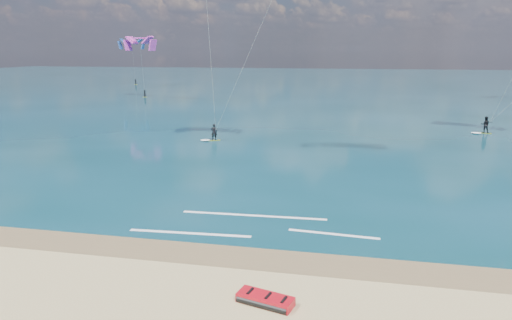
{
  "coord_description": "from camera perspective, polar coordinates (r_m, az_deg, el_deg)",
  "views": [
    {
      "loc": [
        5.39,
        -15.46,
        9.13
      ],
      "look_at": [
        0.73,
        8.0,
        3.28
      ],
      "focal_mm": 32.0,
      "sensor_mm": 36.0,
      "label": 1
    }
  ],
  "objects": [
    {
      "name": "shoreline_foam",
      "position": [
        24.34,
        -0.54,
        -8.17
      ],
      "size": [
        12.59,
        3.66,
        0.01
      ],
      "color": "white",
      "rests_on": "ground"
    },
    {
      "name": "sea",
      "position": [
        119.93,
        8.72,
        9.23
      ],
      "size": [
        320.0,
        200.0,
        0.04
      ],
      "primitive_type": "cube",
      "color": "#0A343B",
      "rests_on": "ground"
    },
    {
      "name": "wet_sand_strip",
      "position": [
        21.29,
        -4.66,
        -11.68
      ],
      "size": [
        320.0,
        2.4,
        0.01
      ],
      "primitive_type": "cube",
      "color": "brown",
      "rests_on": "ground"
    },
    {
      "name": "distant_kites",
      "position": [
        92.32,
        0.91,
        11.66
      ],
      "size": [
        92.4,
        31.34,
        12.35
      ],
      "color": "#C439AD",
      "rests_on": "ground"
    },
    {
      "name": "ground",
      "position": [
        56.47,
        5.61,
        4.38
      ],
      "size": [
        320.0,
        320.0,
        0.0
      ],
      "primitive_type": "plane",
      "color": "tan",
      "rests_on": "ground"
    },
    {
      "name": "packed_kite_mid",
      "position": [
        17.59,
        1.17,
        -17.52
      ],
      "size": [
        2.5,
        1.66,
        0.4
      ],
      "primitive_type": null,
      "rotation": [
        0.0,
        0.0,
        -0.26
      ],
      "color": "red",
      "rests_on": "ground"
    },
    {
      "name": "kitesurfer_main",
      "position": [
        42.22,
        -3.76,
        13.04
      ],
      "size": [
        10.69,
        7.41,
        16.89
      ],
      "rotation": [
        0.0,
        0.0,
        0.43
      ],
      "color": "#A1C417",
      "rests_on": "sea"
    }
  ]
}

